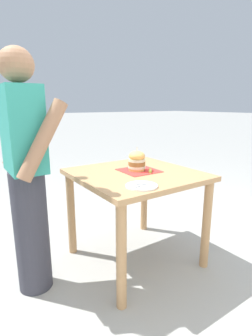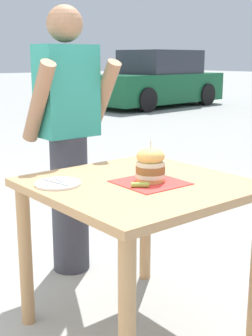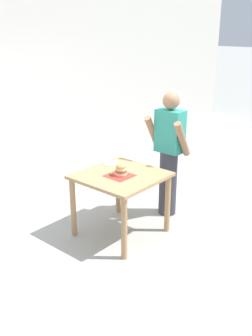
% 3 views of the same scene
% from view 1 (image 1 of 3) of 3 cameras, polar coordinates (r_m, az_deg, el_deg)
% --- Properties ---
extents(ground_plane, '(80.00, 80.00, 0.00)m').
position_cam_1_polar(ground_plane, '(2.48, 2.02, -19.01)').
color(ground_plane, '#9E9E99').
extents(patio_table, '(0.95, 0.95, 0.80)m').
position_cam_1_polar(patio_table, '(2.20, 2.17, -4.36)').
color(patio_table, tan).
rests_on(patio_table, ground).
extents(serving_paper, '(0.31, 0.31, 0.00)m').
position_cam_1_polar(serving_paper, '(2.21, 2.84, -0.55)').
color(serving_paper, red).
rests_on(serving_paper, patio_table).
extents(sandwich, '(0.15, 0.15, 0.20)m').
position_cam_1_polar(sandwich, '(2.19, 2.37, 1.57)').
color(sandwich, '#E5B25B').
rests_on(sandwich, serving_paper).
extents(pickle_spear, '(0.08, 0.07, 0.02)m').
position_cam_1_polar(pickle_spear, '(2.15, 5.29, -0.58)').
color(pickle_spear, '#8EA83D').
rests_on(pickle_spear, serving_paper).
extents(side_plate_with_forks, '(0.22, 0.22, 0.02)m').
position_cam_1_polar(side_plate_with_forks, '(1.79, 3.40, -3.89)').
color(side_plate_with_forks, white).
rests_on(side_plate_with_forks, patio_table).
extents(diner_across_table, '(0.55, 0.35, 1.69)m').
position_cam_1_polar(diner_across_table, '(1.91, -20.76, -1.02)').
color(diner_across_table, '#33333D').
rests_on(diner_across_table, ground).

